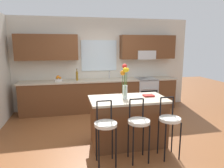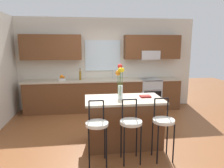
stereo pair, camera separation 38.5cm
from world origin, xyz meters
The scene contains 13 objects.
ground_plane centered at (0.00, 0.00, 0.00)m, with size 14.00×14.00×0.00m, color brown.
back_wall_assembly centered at (0.03, 1.99, 1.51)m, with size 5.60×0.50×2.70m.
counter_run centered at (0.00, 1.70, 0.47)m, with size 4.56×0.64×0.92m.
sink_faucet centered at (0.28, 1.84, 1.06)m, with size 0.02×0.13×0.23m.
oven_range centered at (1.38, 1.68, 0.46)m, with size 0.60×0.64×0.92m.
kitchen_island centered at (0.17, -0.52, 0.46)m, with size 1.46×0.81×0.92m.
bar_stool_near centered at (-0.38, -1.13, 0.64)m, with size 0.36×0.36×1.04m.
bar_stool_middle centered at (0.17, -1.13, 0.64)m, with size 0.36×0.36×1.04m.
bar_stool_far centered at (0.72, -1.13, 0.64)m, with size 0.36×0.36×1.04m.
flower_vase centered at (0.09, -0.55, 1.29)m, with size 0.17×0.17×0.66m.
cookbook centered at (0.61, -0.47, 0.94)m, with size 0.20×0.15×0.03m, color maroon.
fruit_bowl_oranges centered at (-1.20, 1.70, 0.97)m, with size 0.24×0.24×0.16m.
bottle_olive_oil centered at (-0.68, 1.70, 1.06)m, with size 0.06×0.06×0.34m.
Camera 2 is at (-0.54, -4.23, 1.92)m, focal length 33.12 mm.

